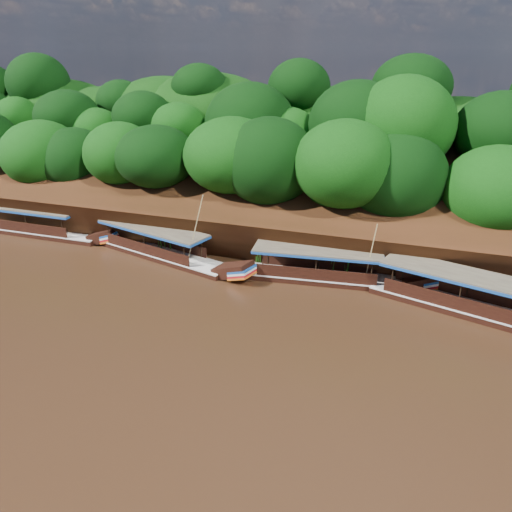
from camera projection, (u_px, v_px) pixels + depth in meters
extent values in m
plane|color=black|center=(291.00, 333.00, 31.10)|extent=(160.00, 160.00, 0.00)
cube|color=black|center=(340.00, 207.00, 43.71)|extent=(120.00, 16.12, 13.64)
cube|color=black|center=(354.00, 212.00, 53.79)|extent=(120.00, 24.00, 12.00)
ellipsoid|color=#0B3508|center=(86.00, 119.00, 55.77)|extent=(20.00, 10.00, 8.00)
ellipsoid|color=#0B3508|center=(271.00, 204.00, 44.63)|extent=(18.00, 8.00, 6.40)
ellipsoid|color=#0B3508|center=(357.00, 129.00, 47.61)|extent=(24.00, 11.00, 8.40)
cube|color=black|center=(474.00, 314.00, 33.27)|extent=(14.10, 6.30, 0.98)
cube|color=silver|center=(475.00, 308.00, 33.09)|extent=(14.12, 6.37, 0.11)
cube|color=#4F4437|center=(467.00, 275.00, 32.72)|extent=(11.29, 5.78, 0.13)
cube|color=#174899|center=(467.00, 277.00, 32.77)|extent=(11.29, 5.78, 0.20)
cube|color=black|center=(326.00, 281.00, 37.98)|extent=(12.47, 3.59, 0.92)
cube|color=silver|center=(327.00, 276.00, 37.81)|extent=(12.48, 3.66, 0.10)
cube|color=black|center=(422.00, 281.00, 36.32)|extent=(3.09, 2.00, 1.73)
cube|color=#174899|center=(434.00, 278.00, 36.04)|extent=(1.70, 1.91, 0.63)
cube|color=#B6141A|center=(433.00, 282.00, 36.18)|extent=(1.70, 1.91, 0.63)
cube|color=#4F4437|center=(318.00, 250.00, 37.18)|extent=(9.86, 3.64, 0.12)
cube|color=#174899|center=(318.00, 252.00, 37.23)|extent=(9.86, 3.64, 0.18)
cylinder|color=tan|center=(371.00, 253.00, 35.73)|extent=(0.62, 0.51, 4.65)
cube|color=black|center=(162.00, 257.00, 42.29)|extent=(13.65, 5.75, 0.92)
cube|color=silver|center=(161.00, 252.00, 42.12)|extent=(13.67, 5.81, 0.10)
cube|color=black|center=(234.00, 270.00, 38.06)|extent=(3.52, 2.47, 1.82)
cube|color=#174899|center=(242.00, 269.00, 37.50)|extent=(2.07, 2.14, 0.68)
cube|color=#B6141A|center=(243.00, 273.00, 37.64)|extent=(2.07, 2.14, 0.68)
cube|color=#4F4437|center=(152.00, 228.00, 41.77)|extent=(10.91, 5.30, 0.12)
cube|color=#174899|center=(152.00, 229.00, 41.82)|extent=(10.91, 5.30, 0.18)
cylinder|color=tan|center=(195.00, 230.00, 38.70)|extent=(1.59, 0.28, 5.65)
cube|color=black|center=(43.00, 235.00, 47.34)|extent=(12.38, 2.39, 0.96)
cube|color=silver|center=(42.00, 230.00, 47.17)|extent=(12.38, 2.46, 0.11)
cube|color=black|center=(105.00, 236.00, 45.00)|extent=(2.95, 1.77, 1.77)
cube|color=#174899|center=(112.00, 233.00, 44.64)|extent=(1.53, 1.84, 0.64)
cube|color=#B6141A|center=(112.00, 237.00, 44.78)|extent=(1.53, 1.84, 0.64)
cube|color=#4F4437|center=(32.00, 208.00, 46.58)|extent=(9.70, 2.73, 0.13)
cube|color=#174899|center=(32.00, 209.00, 46.63)|extent=(9.70, 2.73, 0.19)
cone|color=#2D711C|center=(38.00, 222.00, 47.71)|extent=(1.50, 1.50, 2.00)
cone|color=#2D711C|center=(110.00, 235.00, 45.10)|extent=(1.50, 1.50, 1.57)
cone|color=#2D711C|center=(166.00, 243.00, 43.00)|extent=(1.50, 1.50, 1.74)
cone|color=#2D711C|center=(260.00, 256.00, 40.48)|extent=(1.50, 1.50, 1.61)
cone|color=#2D711C|center=(339.00, 266.00, 38.22)|extent=(1.50, 1.50, 1.95)
cone|color=#2D711C|center=(417.00, 274.00, 36.94)|extent=(1.50, 1.50, 1.82)
cone|color=#2D711C|center=(499.00, 286.00, 35.48)|extent=(1.50, 1.50, 1.52)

